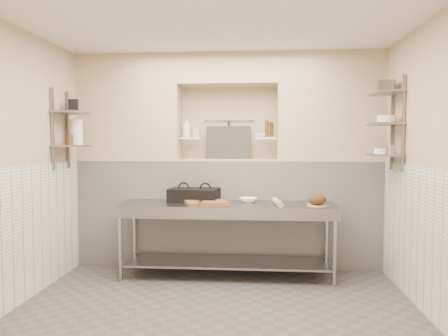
# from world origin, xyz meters

# --- Properties ---
(floor) EXTENTS (4.00, 3.90, 0.10)m
(floor) POSITION_xyz_m (0.00, 0.00, -0.05)
(floor) COLOR #514C48
(floor) RESTS_ON ground
(ceiling) EXTENTS (4.00, 3.90, 0.10)m
(ceiling) POSITION_xyz_m (0.00, 0.00, 2.85)
(ceiling) COLOR silver
(ceiling) RESTS_ON ground
(wall_left) EXTENTS (0.10, 3.90, 2.80)m
(wall_left) POSITION_xyz_m (-2.05, 0.00, 1.40)
(wall_left) COLOR tan
(wall_left) RESTS_ON ground
(wall_right) EXTENTS (0.10, 3.90, 2.80)m
(wall_right) POSITION_xyz_m (2.05, 0.00, 1.40)
(wall_right) COLOR tan
(wall_right) RESTS_ON ground
(wall_back) EXTENTS (4.00, 0.10, 2.80)m
(wall_back) POSITION_xyz_m (0.00, 2.00, 1.40)
(wall_back) COLOR tan
(wall_back) RESTS_ON ground
(wall_front) EXTENTS (4.00, 0.10, 2.80)m
(wall_front) POSITION_xyz_m (0.00, -2.00, 1.40)
(wall_front) COLOR tan
(wall_front) RESTS_ON ground
(backwall_lower) EXTENTS (4.00, 0.40, 1.40)m
(backwall_lower) POSITION_xyz_m (0.00, 1.75, 0.70)
(backwall_lower) COLOR silver
(backwall_lower) RESTS_ON floor
(alcove_sill) EXTENTS (1.30, 0.40, 0.02)m
(alcove_sill) POSITION_xyz_m (0.00, 1.75, 1.41)
(alcove_sill) COLOR tan
(alcove_sill) RESTS_ON backwall_lower
(backwall_pillar_left) EXTENTS (1.35, 0.40, 1.40)m
(backwall_pillar_left) POSITION_xyz_m (-1.33, 1.75, 2.10)
(backwall_pillar_left) COLOR tan
(backwall_pillar_left) RESTS_ON backwall_lower
(backwall_pillar_right) EXTENTS (1.35, 0.40, 1.40)m
(backwall_pillar_right) POSITION_xyz_m (1.33, 1.75, 2.10)
(backwall_pillar_right) COLOR tan
(backwall_pillar_right) RESTS_ON backwall_lower
(backwall_header) EXTENTS (1.30, 0.40, 0.40)m
(backwall_header) POSITION_xyz_m (0.00, 1.75, 2.60)
(backwall_header) COLOR tan
(backwall_header) RESTS_ON backwall_lower
(wainscot_left) EXTENTS (0.02, 3.90, 1.40)m
(wainscot_left) POSITION_xyz_m (-1.99, 0.00, 0.70)
(wainscot_left) COLOR silver
(wainscot_left) RESTS_ON floor
(wainscot_right) EXTENTS (0.02, 3.90, 1.40)m
(wainscot_right) POSITION_xyz_m (1.99, 0.00, 0.70)
(wainscot_right) COLOR silver
(wainscot_right) RESTS_ON floor
(alcove_shelf_left) EXTENTS (0.28, 0.16, 0.02)m
(alcove_shelf_left) POSITION_xyz_m (-0.50, 1.75, 1.70)
(alcove_shelf_left) COLOR white
(alcove_shelf_left) RESTS_ON backwall_lower
(alcove_shelf_right) EXTENTS (0.28, 0.16, 0.02)m
(alcove_shelf_right) POSITION_xyz_m (0.50, 1.75, 1.70)
(alcove_shelf_right) COLOR white
(alcove_shelf_right) RESTS_ON backwall_lower
(utensil_rail) EXTENTS (0.70, 0.02, 0.02)m
(utensil_rail) POSITION_xyz_m (0.00, 1.92, 1.95)
(utensil_rail) COLOR gray
(utensil_rail) RESTS_ON wall_back
(hanging_steel) EXTENTS (0.02, 0.02, 0.30)m
(hanging_steel) POSITION_xyz_m (0.00, 1.90, 1.78)
(hanging_steel) COLOR black
(hanging_steel) RESTS_ON utensil_rail
(splash_panel) EXTENTS (0.60, 0.08, 0.45)m
(splash_panel) POSITION_xyz_m (0.00, 1.85, 1.64)
(splash_panel) COLOR #383330
(splash_panel) RESTS_ON alcove_sill
(shelf_rail_left_a) EXTENTS (0.03, 0.03, 0.95)m
(shelf_rail_left_a) POSITION_xyz_m (-1.98, 1.25, 1.80)
(shelf_rail_left_a) COLOR slate
(shelf_rail_left_a) RESTS_ON wall_left
(shelf_rail_left_b) EXTENTS (0.03, 0.03, 0.95)m
(shelf_rail_left_b) POSITION_xyz_m (-1.98, 0.85, 1.80)
(shelf_rail_left_b) COLOR slate
(shelf_rail_left_b) RESTS_ON wall_left
(wall_shelf_left_lower) EXTENTS (0.30, 0.50, 0.02)m
(wall_shelf_left_lower) POSITION_xyz_m (-1.84, 1.05, 1.60)
(wall_shelf_left_lower) COLOR slate
(wall_shelf_left_lower) RESTS_ON wall_left
(wall_shelf_left_upper) EXTENTS (0.30, 0.50, 0.03)m
(wall_shelf_left_upper) POSITION_xyz_m (-1.84, 1.05, 2.00)
(wall_shelf_left_upper) COLOR slate
(wall_shelf_left_upper) RESTS_ON wall_left
(shelf_rail_right_a) EXTENTS (0.03, 0.03, 1.05)m
(shelf_rail_right_a) POSITION_xyz_m (1.98, 1.25, 1.85)
(shelf_rail_right_a) COLOR slate
(shelf_rail_right_a) RESTS_ON wall_right
(shelf_rail_right_b) EXTENTS (0.03, 0.03, 1.05)m
(shelf_rail_right_b) POSITION_xyz_m (1.98, 0.85, 1.85)
(shelf_rail_right_b) COLOR slate
(shelf_rail_right_b) RESTS_ON wall_right
(wall_shelf_right_lower) EXTENTS (0.30, 0.50, 0.02)m
(wall_shelf_right_lower) POSITION_xyz_m (1.84, 1.05, 1.50)
(wall_shelf_right_lower) COLOR slate
(wall_shelf_right_lower) RESTS_ON wall_right
(wall_shelf_right_mid) EXTENTS (0.30, 0.50, 0.02)m
(wall_shelf_right_mid) POSITION_xyz_m (1.84, 1.05, 1.85)
(wall_shelf_right_mid) COLOR slate
(wall_shelf_right_mid) RESTS_ON wall_right
(wall_shelf_right_upper) EXTENTS (0.30, 0.50, 0.03)m
(wall_shelf_right_upper) POSITION_xyz_m (1.84, 1.05, 2.20)
(wall_shelf_right_upper) COLOR slate
(wall_shelf_right_upper) RESTS_ON wall_right
(prep_table) EXTENTS (2.60, 0.70, 0.90)m
(prep_table) POSITION_xyz_m (0.03, 1.18, 0.64)
(prep_table) COLOR gray
(prep_table) RESTS_ON floor
(panini_press) EXTENTS (0.65, 0.50, 0.16)m
(panini_press) POSITION_xyz_m (-0.40, 1.39, 0.98)
(panini_press) COLOR black
(panini_press) RESTS_ON prep_table
(cutting_board) EXTENTS (0.57, 0.47, 0.04)m
(cutting_board) POSITION_xyz_m (-0.21, 1.07, 0.92)
(cutting_board) COLOR brown
(cutting_board) RESTS_ON prep_table
(knife_blade) EXTENTS (0.25, 0.03, 0.01)m
(knife_blade) POSITION_xyz_m (-0.22, 1.11, 0.95)
(knife_blade) COLOR gray
(knife_blade) RESTS_ON cutting_board
(tongs) EXTENTS (0.04, 0.28, 0.03)m
(tongs) POSITION_xyz_m (-0.26, 0.98, 0.96)
(tongs) COLOR gray
(tongs) RESTS_ON cutting_board
(mixing_bowl) EXTENTS (0.24, 0.24, 0.06)m
(mixing_bowl) POSITION_xyz_m (0.28, 1.35, 0.93)
(mixing_bowl) COLOR white
(mixing_bowl) RESTS_ON prep_table
(rolling_pin) EXTENTS (0.12, 0.47, 0.07)m
(rolling_pin) POSITION_xyz_m (0.63, 1.11, 0.94)
(rolling_pin) COLOR tan
(rolling_pin) RESTS_ON prep_table
(bread_board) EXTENTS (0.24, 0.24, 0.01)m
(bread_board) POSITION_xyz_m (1.09, 1.09, 0.91)
(bread_board) COLOR tan
(bread_board) RESTS_ON prep_table
(bread_loaf) EXTENTS (0.21, 0.21, 0.13)m
(bread_loaf) POSITION_xyz_m (1.09, 1.09, 0.98)
(bread_loaf) COLOR #4C2D19
(bread_loaf) RESTS_ON bread_board
(bottle_soap) EXTENTS (0.13, 0.13, 0.26)m
(bottle_soap) POSITION_xyz_m (-0.55, 1.73, 1.84)
(bottle_soap) COLOR white
(bottle_soap) RESTS_ON alcove_shelf_left
(jar_alcove) EXTENTS (0.08, 0.08, 0.12)m
(jar_alcove) POSITION_xyz_m (-0.42, 1.75, 1.77)
(jar_alcove) COLOR tan
(jar_alcove) RESTS_ON alcove_shelf_left
(bowl_alcove) EXTENTS (0.17, 0.17, 0.05)m
(bowl_alcove) POSITION_xyz_m (0.43, 1.74, 1.74)
(bowl_alcove) COLOR white
(bowl_alcove) RESTS_ON alcove_shelf_right
(condiment_a) EXTENTS (0.05, 0.05, 0.20)m
(condiment_a) POSITION_xyz_m (0.58, 1.78, 1.81)
(condiment_a) COLOR #4E2D14
(condiment_a) RESTS_ON alcove_shelf_right
(condiment_b) EXTENTS (0.05, 0.05, 0.22)m
(condiment_b) POSITION_xyz_m (0.51, 1.73, 1.82)
(condiment_b) COLOR #4E2D14
(condiment_b) RESTS_ON alcove_shelf_right
(condiment_c) EXTENTS (0.06, 0.06, 0.11)m
(condiment_c) POSITION_xyz_m (0.57, 1.79, 1.77)
(condiment_c) COLOR white
(condiment_c) RESTS_ON alcove_shelf_right
(jug_left) EXTENTS (0.16, 0.16, 0.31)m
(jug_left) POSITION_xyz_m (-1.84, 1.19, 1.77)
(jug_left) COLOR white
(jug_left) RESTS_ON wall_shelf_left_lower
(jar_left) EXTENTS (0.08, 0.08, 0.12)m
(jar_left) POSITION_xyz_m (-1.84, 1.00, 1.67)
(jar_left) COLOR #4E2D14
(jar_left) RESTS_ON wall_shelf_left_lower
(box_left_upper) EXTENTS (0.13, 0.13, 0.15)m
(box_left_upper) POSITION_xyz_m (-1.84, 1.13, 2.09)
(box_left_upper) COLOR black
(box_left_upper) RESTS_ON wall_shelf_left_upper
(bowl_right) EXTENTS (0.19, 0.19, 0.06)m
(bowl_right) POSITION_xyz_m (1.84, 1.13, 1.54)
(bowl_right) COLOR white
(bowl_right) RESTS_ON wall_shelf_right_lower
(canister_right) EXTENTS (0.10, 0.10, 0.10)m
(canister_right) POSITION_xyz_m (1.84, 0.84, 1.56)
(canister_right) COLOR gray
(canister_right) RESTS_ON wall_shelf_right_lower
(bowl_right_mid) EXTENTS (0.21, 0.21, 0.08)m
(bowl_right_mid) POSITION_xyz_m (1.84, 1.00, 1.90)
(bowl_right_mid) COLOR white
(bowl_right_mid) RESTS_ON wall_shelf_right_mid
(basket_right) EXTENTS (0.19, 0.22, 0.13)m
(basket_right) POSITION_xyz_m (1.84, 1.09, 2.28)
(basket_right) COLOR gray
(basket_right) RESTS_ON wall_shelf_right_upper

